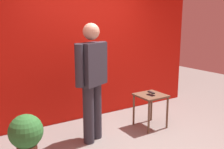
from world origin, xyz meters
TOP-DOWN VIEW (x-y plane):
  - ground_plane at (0.00, 0.00)m, footprint 12.00×12.00m
  - back_wall_red at (0.00, 1.58)m, footprint 5.01×0.12m
  - standing_person at (-0.36, 0.60)m, footprint 0.69×0.44m
  - side_table at (0.75, 0.52)m, footprint 0.48×0.48m
  - cell_phone at (0.72, 0.48)m, footprint 0.08×0.15m
  - tv_remote at (0.82, 0.59)m, footprint 0.06×0.17m
  - potted_plant at (-1.41, 0.42)m, footprint 0.44×0.44m

SIDE VIEW (x-z plane):
  - ground_plane at x=0.00m, z-range 0.00..0.00m
  - potted_plant at x=-1.41m, z-range 0.06..0.75m
  - side_table at x=0.75m, z-range 0.19..0.79m
  - cell_phone at x=0.72m, z-range 0.59..0.60m
  - tv_remote at x=0.82m, z-range 0.59..0.61m
  - standing_person at x=-0.36m, z-range 0.11..1.93m
  - back_wall_red at x=0.00m, z-range 0.00..2.84m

